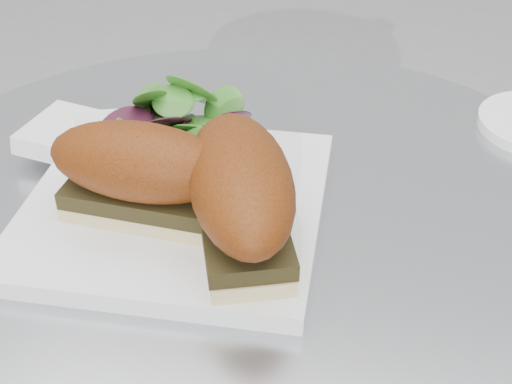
{
  "coord_description": "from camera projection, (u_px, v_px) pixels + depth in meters",
  "views": [
    {
      "loc": [
        0.14,
        -0.43,
        1.09
      ],
      "look_at": [
        0.01,
        0.0,
        0.77
      ],
      "focal_mm": 50.0,
      "sensor_mm": 36.0,
      "label": 1
    }
  ],
  "objects": [
    {
      "name": "napkin",
      "position": [
        92.0,
        151.0,
        0.66
      ],
      "size": [
        0.14,
        0.14,
        0.02
      ],
      "primitive_type": null,
      "rotation": [
        0.0,
        0.0,
        -0.31
      ],
      "color": "white",
      "rests_on": "table"
    },
    {
      "name": "sandwich_right",
      "position": [
        240.0,
        190.0,
        0.53
      ],
      "size": [
        0.14,
        0.19,
        0.08
      ],
      "rotation": [
        0.0,
        0.0,
        -1.15
      ],
      "color": "beige",
      "rests_on": "plate"
    },
    {
      "name": "sandwich_left",
      "position": [
        141.0,
        171.0,
        0.55
      ],
      "size": [
        0.15,
        0.07,
        0.08
      ],
      "rotation": [
        0.0,
        0.0,
        0.01
      ],
      "color": "beige",
      "rests_on": "plate"
    },
    {
      "name": "salad",
      "position": [
        170.0,
        124.0,
        0.64
      ],
      "size": [
        0.12,
        0.12,
        0.05
      ],
      "primitive_type": null,
      "color": "#468D2E",
      "rests_on": "plate"
    },
    {
      "name": "plate",
      "position": [
        176.0,
        205.0,
        0.59
      ],
      "size": [
        0.26,
        0.26,
        0.02
      ],
      "primitive_type": "cube",
      "rotation": [
        0.0,
        0.0,
        0.1
      ],
      "color": "white",
      "rests_on": "table"
    }
  ]
}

